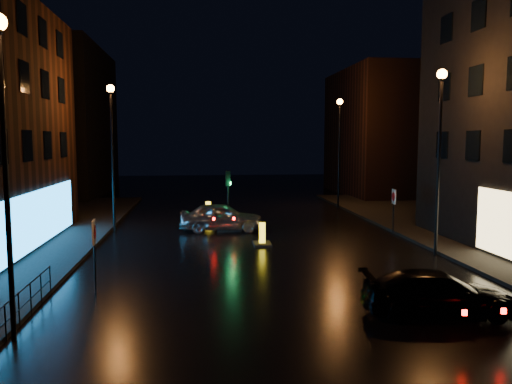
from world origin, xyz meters
TOP-DOWN VIEW (x-y plane):
  - ground at (0.00, 0.00)m, footprint 120.00×120.00m
  - building_far_left at (-16.00, 35.00)m, footprint 8.00×16.00m
  - building_far_right at (15.00, 32.00)m, footprint 8.00×14.00m
  - street_lamp_lnear at (-7.80, -2.00)m, footprint 0.44×0.44m
  - street_lamp_lfar at (-7.80, 14.00)m, footprint 0.44×0.44m
  - street_lamp_rnear at (7.80, 6.00)m, footprint 0.44×0.44m
  - street_lamp_rfar at (7.80, 22.00)m, footprint 0.44×0.44m
  - traffic_signal at (-1.20, 14.00)m, footprint 1.40×2.40m
  - guard_railing at (-8.00, -1.00)m, footprint 0.05×6.04m
  - silver_hatchback at (-1.64, 13.39)m, footprint 4.89×2.22m
  - dark_sedan at (4.19, -1.42)m, footprint 4.72×2.33m
  - bollard_near at (0.22, 9.18)m, footprint 0.89×1.32m
  - bollard_far at (-2.30, 17.81)m, footprint 1.10×1.47m
  - road_sign_left at (-6.50, 2.00)m, footprint 0.12×0.62m
  - road_sign_right at (7.90, 11.26)m, footprint 0.11×0.61m

SIDE VIEW (x-z plane):
  - ground at x=0.00m, z-range 0.00..0.00m
  - bollard_near at x=0.22m, z-range -0.32..0.82m
  - bollard_far at x=-2.30m, z-range -0.33..0.85m
  - traffic_signal at x=-1.20m, z-range -1.22..2.23m
  - dark_sedan at x=4.19m, z-range 0.00..1.32m
  - guard_railing at x=-8.00m, z-range 0.24..1.24m
  - silver_hatchback at x=-1.64m, z-range 0.00..1.63m
  - road_sign_right at x=7.90m, z-range 0.63..3.16m
  - road_sign_left at x=-6.50m, z-range 0.63..3.18m
  - street_lamp_lnear at x=-7.80m, z-range 1.38..9.75m
  - street_lamp_lfar at x=-7.80m, z-range 1.38..9.75m
  - street_lamp_rnear at x=7.80m, z-range 1.38..9.75m
  - street_lamp_rfar at x=7.80m, z-range 1.38..9.75m
  - building_far_right at x=15.00m, z-range 0.00..12.00m
  - building_far_left at x=-16.00m, z-range 0.00..14.00m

